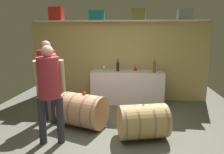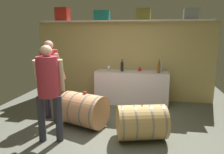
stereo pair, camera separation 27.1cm
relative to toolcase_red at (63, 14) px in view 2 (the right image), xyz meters
The scene contains 18 objects.
ground_plane 3.34m from the toolcase_red, 46.25° to the right, with size 6.02×8.19×0.02m, color #5A5C4F.
back_wall_panel 2.08m from the toolcase_red, ahead, with size 4.82×0.10×2.12m, color tan.
high_shelf_board 1.66m from the toolcase_red, ahead, with size 4.44×0.40×0.03m, color silver.
toolcase_red is the anchor object (origin of this frame).
toolcase_teal 1.09m from the toolcase_red, ahead, with size 0.40×0.27×0.25m, color #19837A.
toolcase_olive 2.17m from the toolcase_red, ahead, with size 0.35×0.27×0.28m, color olive.
toolcase_grey 3.33m from the toolcase_red, ahead, with size 0.36×0.25×0.26m, color gray.
work_cabinet 2.71m from the toolcase_red, ahead, with size 1.88×0.58×0.85m, color white.
wine_bottle_amber 2.93m from the toolcase_red, ahead, with size 0.08×0.08×0.34m.
wine_bottle_clear 2.98m from the toolcase_red, ahead, with size 0.07×0.07×0.30m.
wine_bottle_dark 2.15m from the toolcase_red, ahead, with size 0.08×0.08×0.32m.
wine_glass 1.92m from the toolcase_red, 10.53° to the right, with size 0.08×0.08×0.15m.
red_funnel 2.55m from the toolcase_red, ahead, with size 0.11×0.11×0.13m, color red.
wine_barrel_near 2.90m from the toolcase_red, 58.40° to the right, with size 1.03×0.90×0.67m.
wine_barrel_far 3.73m from the toolcase_red, 43.62° to the right, with size 0.96×0.79×0.62m.
tasting_cup 2.69m from the toolcase_red, 57.47° to the right, with size 0.06×0.06×0.05m, color red.
winemaker_pouring 2.92m from the toolcase_red, 73.47° to the right, with size 0.51×0.41×1.64m.
visitor_tasting 2.10m from the toolcase_red, 77.78° to the right, with size 0.54×0.48×1.68m.
Camera 2 is at (0.72, -3.32, 1.82)m, focal length 34.22 mm.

